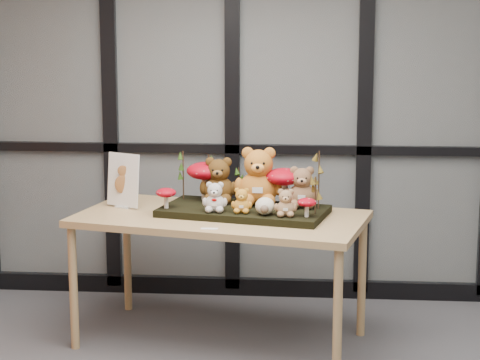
# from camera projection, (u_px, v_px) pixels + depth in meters

# --- Properties ---
(room_shell) EXTENTS (5.00, 5.00, 5.00)m
(room_shell) POSITION_uv_depth(u_px,v_px,m) (289.00, 85.00, 3.42)
(room_shell) COLOR #ABA9A2
(room_shell) RESTS_ON floor
(glass_partition) EXTENTS (4.90, 0.06, 2.78)m
(glass_partition) POSITION_uv_depth(u_px,v_px,m) (298.00, 96.00, 5.89)
(glass_partition) COLOR #2D383F
(glass_partition) RESTS_ON floor
(display_table) EXTENTS (1.83, 1.20, 0.79)m
(display_table) POSITION_uv_depth(u_px,v_px,m) (220.00, 226.00, 5.15)
(display_table) COLOR tan
(display_table) RESTS_ON floor
(diorama_tray) EXTENTS (1.05, 0.69, 0.04)m
(diorama_tray) POSITION_uv_depth(u_px,v_px,m) (244.00, 211.00, 5.16)
(diorama_tray) COLOR black
(diorama_tray) RESTS_ON display_table
(bear_pooh_yellow) EXTENTS (0.34, 0.32, 0.38)m
(bear_pooh_yellow) POSITION_uv_depth(u_px,v_px,m) (259.00, 173.00, 5.22)
(bear_pooh_yellow) COLOR #C57426
(bear_pooh_yellow) RESTS_ON diorama_tray
(bear_brown_medium) EXTENTS (0.27, 0.26, 0.30)m
(bear_brown_medium) POSITION_uv_depth(u_px,v_px,m) (219.00, 178.00, 5.28)
(bear_brown_medium) COLOR #4F3211
(bear_brown_medium) RESTS_ON diorama_tray
(bear_tan_back) EXTENTS (0.24, 0.23, 0.27)m
(bear_tan_back) POSITION_uv_depth(u_px,v_px,m) (302.00, 185.00, 5.15)
(bear_tan_back) COLOR brown
(bear_tan_back) RESTS_ON diorama_tray
(bear_small_yellow) EXTENTS (0.14, 0.14, 0.16)m
(bear_small_yellow) POSITION_uv_depth(u_px,v_px,m) (242.00, 199.00, 5.01)
(bear_small_yellow) COLOR orange
(bear_small_yellow) RESTS_ON diorama_tray
(bear_white_bow) EXTENTS (0.17, 0.16, 0.19)m
(bear_white_bow) POSITION_uv_depth(u_px,v_px,m) (215.00, 195.00, 5.04)
(bear_white_bow) COLOR silver
(bear_white_bow) RESTS_ON diorama_tray
(bear_beige_small) EXTENTS (0.16, 0.15, 0.17)m
(bear_beige_small) POSITION_uv_depth(u_px,v_px,m) (286.00, 201.00, 4.92)
(bear_beige_small) COLOR #A37A52
(bear_beige_small) RESTS_ON diorama_tray
(plush_cream_hedgehog) EXTENTS (0.10, 0.09, 0.11)m
(plush_cream_hedgehog) POSITION_uv_depth(u_px,v_px,m) (265.00, 205.00, 4.96)
(plush_cream_hedgehog) COLOR silver
(plush_cream_hedgehog) RESTS_ON diorama_tray
(mushroom_back_left) EXTENTS (0.23, 0.23, 0.26)m
(mushroom_back_left) POSITION_uv_depth(u_px,v_px,m) (206.00, 179.00, 5.35)
(mushroom_back_left) COLOR #9D0514
(mushroom_back_left) RESTS_ON diorama_tray
(mushroom_back_right) EXTENTS (0.22, 0.22, 0.25)m
(mushroom_back_right) POSITION_uv_depth(u_px,v_px,m) (284.00, 185.00, 5.21)
(mushroom_back_right) COLOR #9D0514
(mushroom_back_right) RESTS_ON diorama_tray
(mushroom_front_left) EXTENTS (0.12, 0.12, 0.13)m
(mushroom_front_left) POSITION_uv_depth(u_px,v_px,m) (166.00, 197.00, 5.13)
(mushroom_front_left) COLOR #9D0514
(mushroom_front_left) RESTS_ON diorama_tray
(mushroom_front_right) EXTENTS (0.11, 0.11, 0.12)m
(mushroom_front_right) POSITION_uv_depth(u_px,v_px,m) (307.00, 206.00, 4.90)
(mushroom_front_right) COLOR #9D0514
(mushroom_front_right) RESTS_ON diorama_tray
(sprig_green_far_left) EXTENTS (0.05, 0.05, 0.30)m
(sprig_green_far_left) POSITION_uv_depth(u_px,v_px,m) (183.00, 175.00, 5.37)
(sprig_green_far_left) COLOR #13340B
(sprig_green_far_left) RESTS_ON diorama_tray
(sprig_green_mid_left) EXTENTS (0.05, 0.05, 0.28)m
(sprig_green_mid_left) POSITION_uv_depth(u_px,v_px,m) (209.00, 177.00, 5.38)
(sprig_green_mid_left) COLOR #13340B
(sprig_green_mid_left) RESTS_ON diorama_tray
(sprig_dry_far_right) EXTENTS (0.05, 0.05, 0.35)m
(sprig_dry_far_right) POSITION_uv_depth(u_px,v_px,m) (319.00, 180.00, 5.09)
(sprig_dry_far_right) COLOR brown
(sprig_dry_far_right) RESTS_ON diorama_tray
(sprig_dry_mid_right) EXTENTS (0.05, 0.05, 0.22)m
(sprig_dry_mid_right) POSITION_uv_depth(u_px,v_px,m) (315.00, 195.00, 4.98)
(sprig_dry_mid_right) COLOR brown
(sprig_dry_mid_right) RESTS_ON diorama_tray
(sprig_green_centre) EXTENTS (0.05, 0.05, 0.21)m
(sprig_green_centre) POSITION_uv_depth(u_px,v_px,m) (239.00, 184.00, 5.34)
(sprig_green_centre) COLOR #13340B
(sprig_green_centre) RESTS_ON diorama_tray
(sign_holder) EXTENTS (0.23, 0.14, 0.34)m
(sign_holder) POSITION_uv_depth(u_px,v_px,m) (123.00, 182.00, 5.32)
(sign_holder) COLOR silver
(sign_holder) RESTS_ON display_table
(label_card) EXTENTS (0.09, 0.03, 0.00)m
(label_card) POSITION_uv_depth(u_px,v_px,m) (209.00, 229.00, 4.81)
(label_card) COLOR white
(label_card) RESTS_ON display_table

